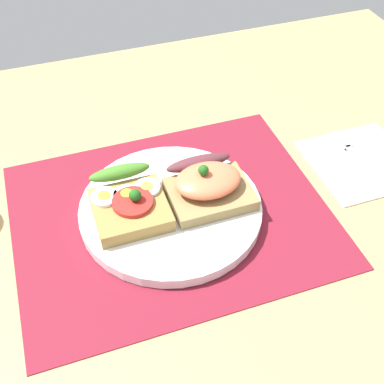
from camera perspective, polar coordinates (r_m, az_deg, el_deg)
The scene contains 7 objects.
ground_plane at distance 68.63cm, azimuth -2.37°, elevation -3.50°, with size 120.00×90.00×3.20cm, color tan.
placemat at distance 67.33cm, azimuth -2.42°, elevation -2.51°, with size 41.36×33.51×0.30cm, color maroon.
plate at distance 66.66cm, azimuth -2.44°, elevation -1.98°, with size 24.19×24.19×1.54cm, color white.
sandwich_egg_tomato at distance 65.02cm, azimuth -7.25°, elevation -1.03°, with size 9.35×10.52×4.20cm.
sandwich_salmon at distance 65.88cm, azimuth 1.85°, elevation 0.78°, with size 10.79×9.84×5.63cm.
napkin at distance 78.87cm, azimuth 18.75°, elevation 3.34°, with size 14.78×14.68×0.60cm, color white.
fork at distance 78.35cm, azimuth 18.48°, elevation 3.55°, with size 1.62×14.89×0.32cm.
Camera 1 is at (-12.13, -43.97, 49.68)cm, focal length 46.85 mm.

